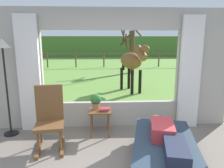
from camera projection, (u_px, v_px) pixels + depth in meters
name	position (u px, v px, depth m)	size (l,w,h in m)	color
back_wall_with_window	(111.00, 71.00, 4.49)	(5.20, 0.12, 2.55)	#ADA599
curtain_panel_left	(29.00, 75.00, 4.27)	(0.44, 0.10, 2.40)	silver
curtain_panel_right	(190.00, 73.00, 4.45)	(0.44, 0.10, 2.40)	silver
outdoor_pasture_lawn	(104.00, 67.00, 15.40)	(36.00, 21.68, 0.02)	olive
distant_hill_ridge	(103.00, 47.00, 24.78)	(36.00, 2.00, 2.40)	#4A7130
recliner_sofa	(164.00, 153.00, 3.15)	(1.25, 1.86, 0.42)	black
reclining_person	(166.00, 136.00, 3.04)	(0.46, 1.43, 0.22)	#B23338
rocking_chair	(50.00, 118.00, 3.68)	(0.55, 0.74, 1.12)	brown
side_table	(100.00, 114.00, 4.19)	(0.44, 0.44, 0.52)	brown
potted_plant	(96.00, 100.00, 4.19)	(0.22, 0.22, 0.32)	#9E6042
book_stack	(104.00, 110.00, 4.11)	(0.21, 0.15, 0.05)	#59336B
floor_lamp_left	(3.00, 58.00, 3.96)	(0.32, 0.32, 1.93)	black
horse	(132.00, 61.00, 7.54)	(0.98, 1.80, 1.73)	brown
pasture_tree	(131.00, 50.00, 12.10)	(1.25, 1.27, 2.81)	#4C3823
pasture_fence_line	(104.00, 57.00, 14.88)	(16.10, 0.10, 1.10)	brown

